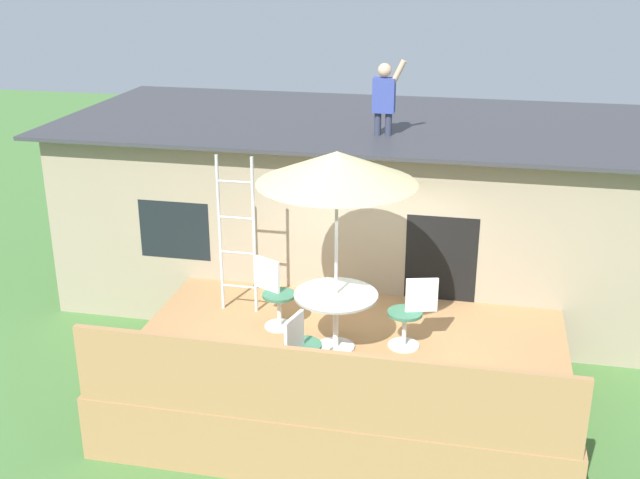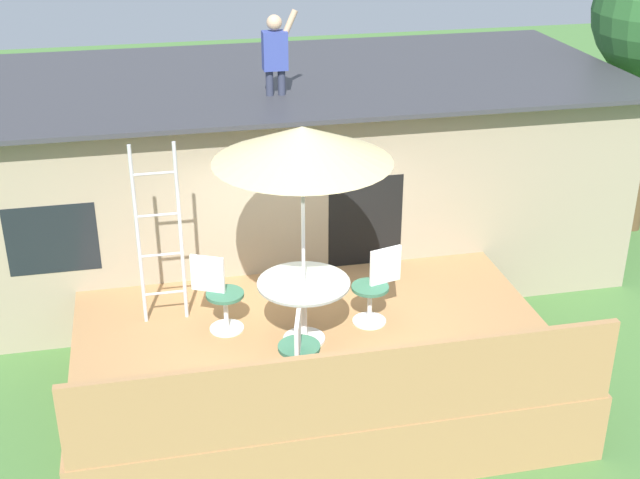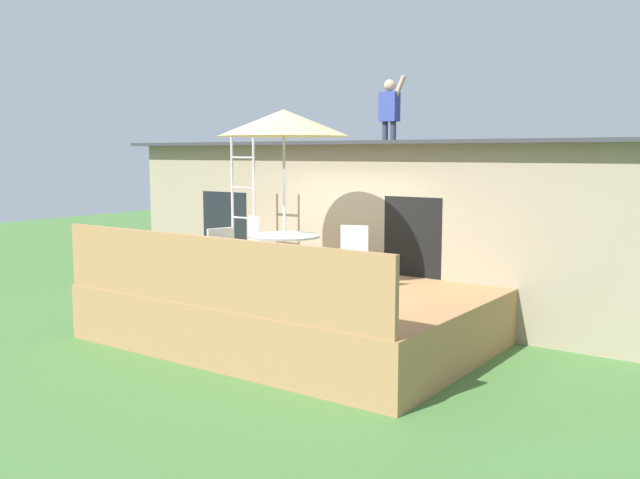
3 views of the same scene
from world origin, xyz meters
TOP-DOWN VIEW (x-y plane):
  - ground_plane at (0.00, 0.00)m, footprint 40.00×40.00m
  - house at (-0.00, 3.60)m, footprint 10.50×4.50m
  - deck at (0.00, 0.00)m, footprint 5.48×3.79m
  - deck_railing at (0.00, -1.84)m, footprint 5.38×0.08m
  - patio_table at (-0.13, -0.12)m, footprint 1.04×1.04m
  - patio_umbrella at (-0.13, -0.12)m, footprint 1.90×1.90m
  - step_ladder at (-1.65, 0.69)m, footprint 0.52×0.04m
  - person_figure at (0.05, 2.58)m, footprint 0.47×0.20m
  - patio_chair_left at (-1.04, 0.33)m, footprint 0.59×0.44m
  - patio_chair_right at (0.77, 0.13)m, footprint 0.61×0.44m
  - patio_chair_near at (-0.37, -1.05)m, footprint 0.44×0.61m

SIDE VIEW (x-z plane):
  - ground_plane at x=0.00m, z-range 0.00..0.00m
  - deck at x=0.00m, z-range 0.00..0.80m
  - deck_railing at x=0.00m, z-range 0.80..1.70m
  - patio_chair_left at x=-1.04m, z-range 0.80..1.72m
  - patio_chair_right at x=0.77m, z-range 0.80..1.72m
  - patio_chair_near at x=-0.37m, z-range 0.80..1.72m
  - patio_table at x=-0.13m, z-range 1.01..1.76m
  - house at x=0.00m, z-range 0.01..2.93m
  - step_ladder at x=-1.65m, z-range 0.80..3.00m
  - patio_umbrella at x=-0.13m, z-range 1.88..4.42m
  - person_figure at x=0.05m, z-range 2.97..4.09m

